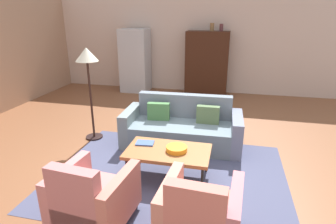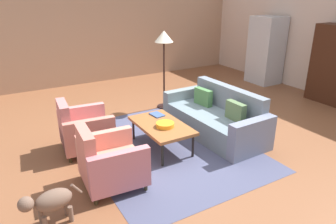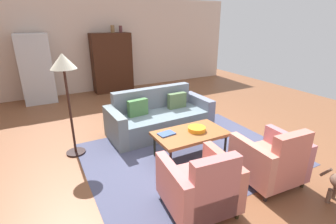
% 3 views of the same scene
% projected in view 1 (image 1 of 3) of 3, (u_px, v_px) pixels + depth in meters
% --- Properties ---
extents(ground_plane, '(10.90, 10.90, 0.00)m').
position_uv_depth(ground_plane, '(173.00, 158.00, 4.71)').
color(ground_plane, brown).
extents(wall_back, '(9.09, 0.12, 2.80)m').
position_uv_depth(wall_back, '(204.00, 44.00, 8.27)').
color(wall_back, beige).
rests_on(wall_back, ground).
extents(area_rug, '(3.40, 2.60, 0.01)m').
position_uv_depth(area_rug, '(169.00, 175.00, 4.21)').
color(area_rug, '#494C69').
rests_on(area_rug, ground).
extents(couch, '(2.13, 0.96, 0.86)m').
position_uv_depth(couch, '(182.00, 128.00, 5.16)').
color(couch, slate).
rests_on(couch, ground).
extents(coffee_table, '(1.20, 0.70, 0.44)m').
position_uv_depth(coffee_table, '(168.00, 152.00, 4.04)').
color(coffee_table, black).
rests_on(coffee_table, ground).
extents(armchair_left, '(0.87, 0.87, 0.88)m').
position_uv_depth(armchair_left, '(91.00, 200.00, 3.11)').
color(armchair_left, '#2C201D').
rests_on(armchair_left, ground).
extents(armchair_right, '(0.85, 0.85, 0.88)m').
position_uv_depth(armchair_right, '(199.00, 216.00, 2.86)').
color(armchair_right, '#2E231E').
rests_on(armchair_right, ground).
extents(fruit_bowl, '(0.30, 0.30, 0.07)m').
position_uv_depth(fruit_bowl, '(177.00, 149.00, 3.98)').
color(fruit_bowl, orange).
rests_on(fruit_bowl, coffee_table).
extents(book_stack, '(0.28, 0.21, 0.02)m').
position_uv_depth(book_stack, '(145.00, 143.00, 4.21)').
color(book_stack, '#3B568F').
rests_on(book_stack, coffee_table).
extents(cabinet, '(1.20, 0.51, 1.80)m').
position_uv_depth(cabinet, '(207.00, 64.00, 8.09)').
color(cabinet, '#3A1C0F').
rests_on(cabinet, ground).
extents(vase_tall, '(0.12, 0.12, 0.22)m').
position_uv_depth(vase_tall, '(212.00, 27.00, 7.73)').
color(vase_tall, brown).
rests_on(vase_tall, cabinet).
extents(vase_round, '(0.10, 0.10, 0.20)m').
position_uv_depth(vase_round, '(221.00, 28.00, 7.68)').
color(vase_round, brown).
rests_on(vase_round, cabinet).
extents(refrigerator, '(0.80, 0.73, 1.85)m').
position_uv_depth(refrigerator, '(135.00, 61.00, 8.44)').
color(refrigerator, '#B7BABF').
rests_on(refrigerator, ground).
extents(floor_lamp, '(0.40, 0.40, 1.72)m').
position_uv_depth(floor_lamp, '(87.00, 63.00, 4.98)').
color(floor_lamp, black).
rests_on(floor_lamp, ground).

